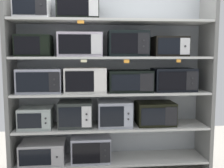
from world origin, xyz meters
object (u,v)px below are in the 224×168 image
object	(u,v)px
microwave_12	(128,44)
microwave_13	(169,47)
microwave_6	(40,81)
microwave_9	(173,80)
microwave_15	(78,9)
microwave_7	(85,80)
microwave_11	(80,45)
microwave_14	(32,7)
microwave_0	(43,151)
microwave_2	(36,117)
microwave_4	(115,113)
microwave_10	(34,46)
microwave_1	(91,147)
microwave_8	(130,81)
microwave_3	(75,114)
microwave_5	(155,113)

from	to	relation	value
microwave_12	microwave_13	size ratio (longest dim) A/B	1.16
microwave_6	microwave_9	distance (m)	1.77
microwave_15	microwave_9	bearing A→B (deg)	-0.00
microwave_9	microwave_12	bearing A→B (deg)	179.99
microwave_13	microwave_7	bearing A→B (deg)	-180.00
microwave_11	microwave_6	bearing A→B (deg)	-179.99
microwave_12	microwave_14	size ratio (longest dim) A/B	1.21
microwave_0	microwave_6	xyz separation A→B (m)	(-0.01, -0.00, 0.95)
microwave_2	microwave_4	bearing A→B (deg)	-0.02
microwave_7	microwave_10	distance (m)	0.78
microwave_11	microwave_12	xyz separation A→B (m)	(0.62, 0.00, 0.01)
microwave_1	microwave_14	bearing A→B (deg)	179.99
microwave_1	microwave_6	distance (m)	1.12
microwave_1	microwave_11	xyz separation A→B (m)	(-0.12, 0.00, 1.38)
microwave_8	microwave_13	world-z (taller)	microwave_13
microwave_10	microwave_15	bearing A→B (deg)	0.01
microwave_1	microwave_7	distance (m)	0.92
microwave_7	microwave_10	world-z (taller)	microwave_10
microwave_2	microwave_10	xyz separation A→B (m)	(0.01, -0.00, 0.93)
microwave_7	microwave_3	bearing A→B (deg)	179.92
microwave_9	microwave_14	bearing A→B (deg)	180.00
microwave_5	microwave_7	world-z (taller)	microwave_7
microwave_15	microwave_13	bearing A→B (deg)	-0.00
microwave_11	microwave_15	bearing A→B (deg)	179.88
microwave_1	microwave_5	world-z (taller)	microwave_5
microwave_6	microwave_8	distance (m)	1.17
microwave_8	microwave_15	bearing A→B (deg)	-179.98
microwave_3	microwave_15	world-z (taller)	microwave_15
microwave_11	microwave_0	bearing A→B (deg)	-180.00
microwave_11	microwave_14	bearing A→B (deg)	180.00
microwave_6	microwave_11	bearing A→B (deg)	0.01
microwave_7	microwave_8	distance (m)	0.59
microwave_1	microwave_10	xyz separation A→B (m)	(-0.70, 0.00, 1.36)
microwave_1	microwave_3	size ratio (longest dim) A/B	1.18
microwave_12	microwave_2	bearing A→B (deg)	179.99
microwave_5	microwave_11	xyz separation A→B (m)	(-1.01, -0.00, 0.93)
microwave_13	microwave_1	bearing A→B (deg)	-179.99
microwave_9	microwave_5	bearing A→B (deg)	179.94
microwave_10	microwave_15	distance (m)	0.73
microwave_4	microwave_12	size ratio (longest dim) A/B	0.87
microwave_12	microwave_13	xyz separation A→B (m)	(0.56, -0.00, -0.03)
microwave_3	microwave_14	xyz separation A→B (m)	(-0.51, -0.00, 1.37)
microwave_14	microwave_8	bearing A→B (deg)	0.01
microwave_5	microwave_7	xyz separation A→B (m)	(-0.95, -0.00, 0.47)
microwave_7	microwave_9	world-z (taller)	microwave_7
microwave_12	microwave_1	bearing A→B (deg)	-179.97
microwave_0	microwave_10	bearing A→B (deg)	-179.95
microwave_4	microwave_5	bearing A→B (deg)	0.02
microwave_15	microwave_5	bearing A→B (deg)	0.01
microwave_5	microwave_11	bearing A→B (deg)	-179.99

